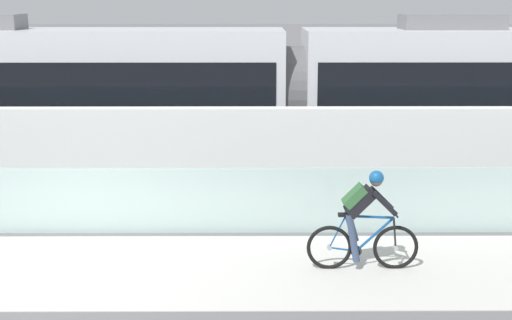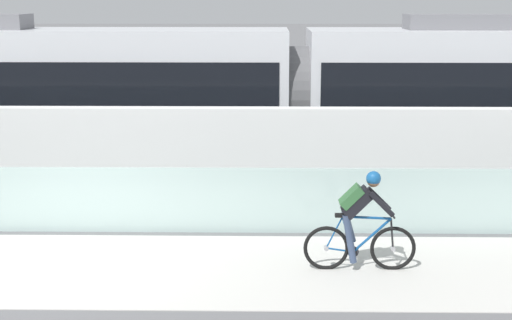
# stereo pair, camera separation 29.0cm
# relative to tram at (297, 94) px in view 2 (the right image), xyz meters

# --- Properties ---
(ground_plane) EXTENTS (200.00, 200.00, 0.00)m
(ground_plane) POSITION_rel_tram_xyz_m (-3.98, -6.85, -1.89)
(ground_plane) COLOR slate
(bike_path_deck) EXTENTS (32.00, 3.20, 0.01)m
(bike_path_deck) POSITION_rel_tram_xyz_m (-3.98, -6.85, -1.89)
(bike_path_deck) COLOR silver
(bike_path_deck) RESTS_ON ground
(glass_parapet) EXTENTS (32.00, 0.05, 1.21)m
(glass_parapet) POSITION_rel_tram_xyz_m (-3.98, -5.00, -1.29)
(glass_parapet) COLOR #ADC6C1
(glass_parapet) RESTS_ON ground
(concrete_barrier_wall) EXTENTS (32.00, 0.36, 2.04)m
(concrete_barrier_wall) POSITION_rel_tram_xyz_m (-3.98, -3.20, -0.87)
(concrete_barrier_wall) COLOR white
(concrete_barrier_wall) RESTS_ON ground
(tram_rail_near) EXTENTS (32.00, 0.08, 0.01)m
(tram_rail_near) POSITION_rel_tram_xyz_m (-3.98, -0.72, -1.89)
(tram_rail_near) COLOR #595654
(tram_rail_near) RESTS_ON ground
(tram_rail_far) EXTENTS (32.00, 0.08, 0.01)m
(tram_rail_far) POSITION_rel_tram_xyz_m (-3.98, 0.72, -1.89)
(tram_rail_far) COLOR #595654
(tram_rail_far) RESTS_ON ground
(tram) EXTENTS (22.56, 2.54, 3.81)m
(tram) POSITION_rel_tram_xyz_m (0.00, 0.00, 0.00)
(tram) COLOR silver
(tram) RESTS_ON ground
(cyclist_on_bike) EXTENTS (1.77, 0.58, 1.61)m
(cyclist_on_bike) POSITION_rel_tram_xyz_m (0.73, -6.85, -1.09)
(cyclist_on_bike) COLOR black
(cyclist_on_bike) RESTS_ON ground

